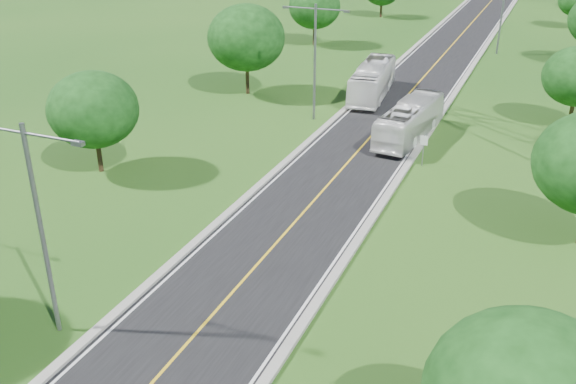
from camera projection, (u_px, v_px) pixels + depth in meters
name	position (u px, v px, depth m)	size (l,w,h in m)	color
ground	(417.00, 84.00, 67.52)	(260.00, 260.00, 0.00)	#1B4714
road	(429.00, 71.00, 72.52)	(8.00, 150.00, 0.06)	black
curb_left	(393.00, 67.00, 73.98)	(0.50, 150.00, 0.22)	gray
curb_right	(468.00, 74.00, 70.98)	(0.50, 150.00, 0.22)	gray
speed_limit_sign	(424.00, 146.00, 46.63)	(0.55, 0.09, 2.40)	slate
streetlight_near_left	(38.00, 215.00, 27.05)	(5.90, 0.25, 10.00)	slate
streetlight_mid_left	(315.00, 53.00, 54.60)	(5.90, 0.25, 10.00)	slate
streetlight_far_right	(503.00, 5.00, 77.92)	(5.90, 0.25, 10.00)	slate
tree_lb	(93.00, 109.00, 44.49)	(6.30, 6.30, 7.33)	black
tree_lc	(246.00, 38.00, 62.11)	(7.56, 7.56, 8.79)	black
tree_ld	(315.00, 7.00, 83.11)	(6.72, 6.72, 7.82)	black
bus_outbound	(410.00, 121.00, 51.89)	(2.53, 10.80, 3.01)	white
bus_inbound	(372.00, 80.00, 62.70)	(2.74, 11.73, 3.27)	white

